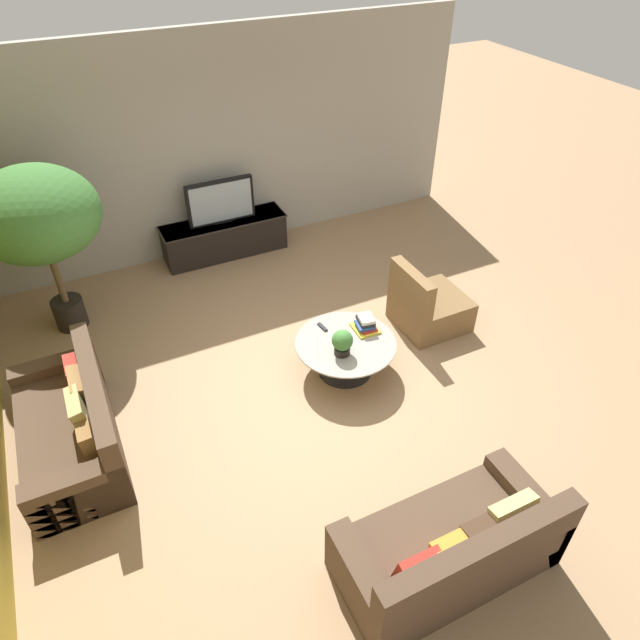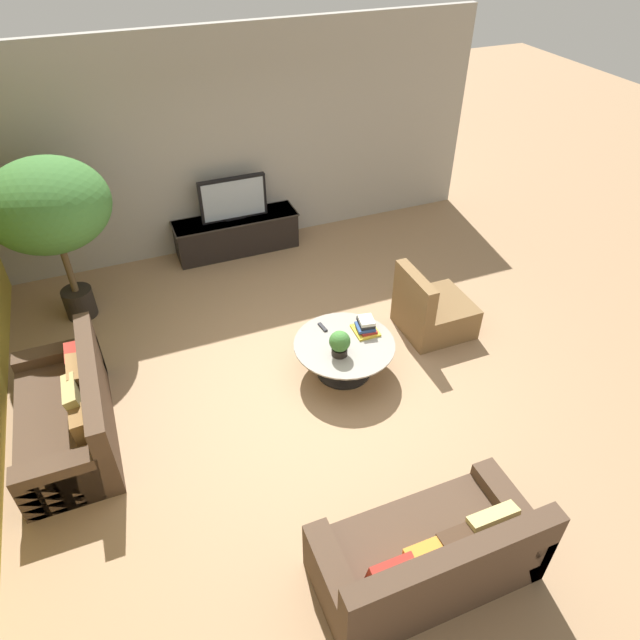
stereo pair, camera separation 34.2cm
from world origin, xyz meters
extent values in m
plane|color=#9E7A56|center=(0.00, 0.00, 0.00)|extent=(24.00, 24.00, 0.00)
cube|color=#A39E93|center=(0.00, 3.26, 1.50)|extent=(7.40, 0.12, 3.00)
cube|color=black|center=(-0.08, 2.94, 0.27)|extent=(1.75, 0.48, 0.54)
cube|color=#2D2823|center=(-0.08, 2.94, 0.53)|extent=(1.79, 0.50, 0.02)
cube|color=black|center=(-0.08, 2.94, 0.84)|extent=(0.95, 0.08, 0.61)
cube|color=#99A8B7|center=(-0.08, 2.90, 0.84)|extent=(0.87, 0.00, 0.55)
cube|color=black|center=(-0.08, 2.94, 0.55)|extent=(0.28, 0.13, 0.02)
cylinder|color=black|center=(0.32, -0.03, 0.01)|extent=(0.61, 0.61, 0.02)
cylinder|color=black|center=(0.32, -0.03, 0.20)|extent=(0.10, 0.10, 0.39)
cylinder|color=gray|center=(0.32, -0.03, 0.40)|extent=(1.11, 1.11, 0.02)
cube|color=#4C3828|center=(-2.58, 0.11, 0.21)|extent=(0.84, 1.74, 0.42)
cube|color=#4C3828|center=(-2.24, 0.11, 0.63)|extent=(0.16, 1.74, 0.42)
cube|color=#4C3828|center=(-2.58, 0.88, 0.27)|extent=(0.84, 0.20, 0.54)
cube|color=#4C3828|center=(-2.58, -0.66, 0.27)|extent=(0.84, 0.20, 0.54)
cube|color=#B23328|center=(-2.40, 0.54, 0.57)|extent=(0.13, 0.33, 0.30)
cube|color=olive|center=(-2.40, 0.25, 0.60)|extent=(0.16, 0.39, 0.36)
cube|color=tan|center=(-2.40, -0.04, 0.60)|extent=(0.19, 0.39, 0.37)
cube|color=olive|center=(-2.40, -0.32, 0.55)|extent=(0.14, 0.29, 0.27)
cube|color=#4C3828|center=(-0.04, -2.41, 0.21)|extent=(1.72, 0.84, 0.42)
cube|color=#4C3828|center=(-0.04, -2.75, 0.63)|extent=(1.72, 0.16, 0.42)
cube|color=#4C3828|center=(0.72, -2.41, 0.27)|extent=(0.20, 0.84, 0.54)
cube|color=#4C3828|center=(-0.81, -2.41, 0.27)|extent=(0.20, 0.84, 0.54)
cube|color=tan|center=(0.38, -2.59, 0.60)|extent=(0.40, 0.19, 0.37)
cube|color=#422D1E|center=(0.10, -2.59, 0.57)|extent=(0.34, 0.16, 0.32)
cube|color=orange|center=(-0.18, -2.59, 0.57)|extent=(0.32, 0.14, 0.30)
cube|color=#B23328|center=(-0.46, -2.59, 0.57)|extent=(0.33, 0.18, 0.31)
cube|color=brown|center=(1.65, 0.26, 0.20)|extent=(0.80, 0.76, 0.40)
cube|color=brown|center=(1.32, 0.26, 0.63)|extent=(0.14, 0.76, 0.46)
cylinder|color=black|center=(-2.34, 2.16, 0.19)|extent=(0.37, 0.37, 0.38)
cylinder|color=brown|center=(-2.34, 2.16, 0.70)|extent=(0.08, 0.08, 0.65)
ellipsoid|color=#3D7533|center=(-2.34, 2.16, 1.53)|extent=(1.37, 1.37, 1.02)
cylinder|color=black|center=(0.20, -0.17, 0.45)|extent=(0.17, 0.17, 0.09)
sphere|color=#3D7533|center=(0.20, -0.17, 0.59)|extent=(0.23, 0.23, 0.23)
cube|color=gold|center=(0.62, 0.07, 0.42)|extent=(0.27, 0.29, 0.03)
cube|color=#A32823|center=(0.63, 0.07, 0.45)|extent=(0.19, 0.23, 0.03)
cube|color=#2D4C84|center=(0.61, 0.07, 0.48)|extent=(0.22, 0.22, 0.03)
cube|color=#232326|center=(0.63, 0.09, 0.52)|extent=(0.20, 0.24, 0.04)
cube|color=beige|center=(0.63, 0.08, 0.56)|extent=(0.19, 0.22, 0.04)
cube|color=black|center=(0.20, 0.30, 0.42)|extent=(0.06, 0.16, 0.02)
camera|label=1|loc=(-1.99, -4.14, 4.45)|focal=32.00mm
camera|label=2|loc=(-1.68, -4.28, 4.45)|focal=32.00mm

